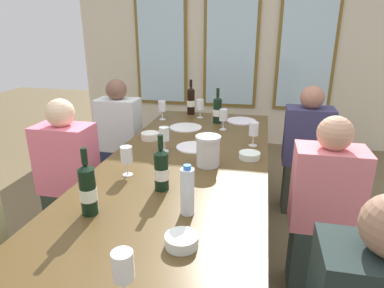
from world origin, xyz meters
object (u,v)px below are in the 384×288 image
(wine_glass_5, at_px, (200,105))
(seated_person_4, at_px, (69,180))
(water_bottle, at_px, (187,191))
(wine_bottle_3, at_px, (191,101))
(wine_glass_7, at_px, (223,116))
(seated_person_0, at_px, (120,141))
(seated_person_5, at_px, (323,214))
(tasting_bowl_0, at_px, (249,155))
(seated_person_1, at_px, (305,154))
(tasting_bowl_1, at_px, (150,136))
(wine_glass_3, at_px, (162,107))
(white_plate_2, at_px, (241,121))
(dining_table, at_px, (184,174))
(wine_bottle_0, at_px, (217,110))
(white_plate_1, at_px, (194,147))
(wine_glass_0, at_px, (123,268))
(wine_glass_1, at_px, (127,156))
(wine_glass_2, at_px, (164,134))
(wine_glass_6, at_px, (254,130))
(metal_pitcher, at_px, (208,151))
(tasting_bowl_2, at_px, (182,241))
(wine_bottle_1, at_px, (88,189))
(white_plate_0, at_px, (186,127))
(wine_bottle_2, at_px, (161,170))

(wine_glass_5, bearing_deg, seated_person_4, -123.66)
(water_bottle, bearing_deg, wine_bottle_3, 101.82)
(wine_glass_7, distance_m, seated_person_4, 1.29)
(seated_person_0, bearing_deg, seated_person_5, -29.95)
(tasting_bowl_0, bearing_deg, seated_person_1, 58.73)
(tasting_bowl_1, relative_size, wine_glass_3, 0.79)
(wine_glass_3, bearing_deg, white_plate_2, 6.80)
(wine_glass_5, height_order, wine_glass_7, same)
(wine_bottle_3, bearing_deg, wine_glass_5, -45.24)
(dining_table, xyz_separation_m, water_bottle, (0.15, -0.55, 0.17))
(wine_glass_5, relative_size, seated_person_4, 0.16)
(wine_bottle_0, bearing_deg, white_plate_1, -95.61)
(wine_glass_0, height_order, wine_glass_1, same)
(wine_bottle_0, relative_size, seated_person_1, 0.28)
(water_bottle, xyz_separation_m, wine_glass_1, (-0.43, 0.34, 0.00))
(wine_glass_2, distance_m, seated_person_0, 1.03)
(wine_glass_6, xyz_separation_m, seated_person_0, (-1.25, 0.48, -0.34))
(white_plate_1, bearing_deg, seated_person_5, -23.16)
(white_plate_2, height_order, seated_person_4, seated_person_4)
(white_plate_2, distance_m, tasting_bowl_0, 0.91)
(white_plate_1, bearing_deg, metal_pitcher, -62.91)
(wine_bottle_0, bearing_deg, dining_table, -94.05)
(wine_glass_2, relative_size, seated_person_4, 0.16)
(wine_glass_5, xyz_separation_m, seated_person_4, (-0.73, -1.10, -0.33))
(water_bottle, height_order, seated_person_5, seated_person_5)
(wine_bottle_3, xyz_separation_m, wine_glass_6, (0.63, -0.81, -0.01))
(wine_glass_0, relative_size, wine_glass_2, 1.00)
(tasting_bowl_2, bearing_deg, wine_glass_7, 91.27)
(wine_glass_0, relative_size, wine_glass_7, 1.00)
(tasting_bowl_0, distance_m, seated_person_1, 0.89)
(tasting_bowl_1, distance_m, seated_person_0, 0.73)
(wine_bottle_1, relative_size, seated_person_4, 0.29)
(wine_glass_1, distance_m, wine_glass_5, 1.37)
(metal_pitcher, distance_m, wine_bottle_3, 1.29)
(wine_glass_6, bearing_deg, water_bottle, -104.39)
(white_plate_0, xyz_separation_m, white_plate_2, (0.45, 0.31, 0.00))
(tasting_bowl_1, xyz_separation_m, wine_glass_2, (0.18, -0.23, 0.10))
(metal_pitcher, xyz_separation_m, seated_person_5, (0.69, -0.07, -0.31))
(wine_bottle_1, height_order, wine_bottle_2, wine_bottle_1)
(white_plate_1, distance_m, wine_bottle_3, 0.98)
(wine_glass_7, bearing_deg, white_plate_1, -106.46)
(wine_glass_2, height_order, seated_person_1, seated_person_1)
(wine_glass_7, bearing_deg, seated_person_4, -142.71)
(tasting_bowl_0, relative_size, tasting_bowl_1, 1.01)
(wine_bottle_2, bearing_deg, wine_glass_7, 81.01)
(dining_table, bearing_deg, wine_glass_6, 47.60)
(dining_table, xyz_separation_m, seated_person_4, (-0.84, 0.04, -0.15))
(wine_bottle_3, distance_m, wine_glass_7, 0.59)
(dining_table, xyz_separation_m, wine_glass_0, (0.07, -1.09, 0.18))
(tasting_bowl_1, bearing_deg, tasting_bowl_2, -65.89)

